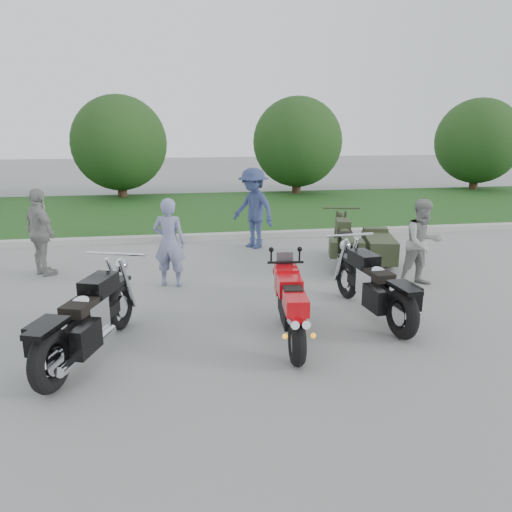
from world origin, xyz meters
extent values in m
plane|color=#969691|center=(0.00, 0.00, 0.00)|extent=(80.00, 80.00, 0.00)
cube|color=#ACAAA2|center=(0.00, 6.00, 0.07)|extent=(60.00, 0.30, 0.15)
cube|color=#295B1F|center=(0.00, 10.15, 0.07)|extent=(60.00, 8.00, 0.14)
cylinder|color=#3F2B1C|center=(-3.00, 13.50, 0.60)|extent=(0.36, 0.36, 1.20)
sphere|color=#1F3C16|center=(-3.00, 13.50, 2.20)|extent=(3.60, 3.60, 3.60)
cylinder|color=#3F2B1C|center=(4.00, 13.50, 0.60)|extent=(0.36, 0.36, 1.20)
sphere|color=#1F3C16|center=(4.00, 13.50, 2.20)|extent=(3.60, 3.60, 3.60)
cylinder|color=#3F2B1C|center=(12.00, 13.50, 0.60)|extent=(0.36, 0.36, 1.20)
sphere|color=#1F3C16|center=(12.00, 13.50, 2.20)|extent=(3.60, 3.60, 3.60)
torus|color=black|center=(0.35, -1.15, 0.29)|extent=(0.24, 0.59, 0.58)
torus|color=black|center=(0.49, 0.20, 0.28)|extent=(0.17, 0.57, 0.56)
cube|color=black|center=(0.41, -0.52, 0.51)|extent=(0.35, 0.86, 0.33)
cube|color=#BF070D|center=(0.44, -0.30, 0.77)|extent=(0.37, 0.54, 0.24)
cube|color=#BF070D|center=(0.37, -0.94, 0.73)|extent=(0.33, 0.54, 0.21)
cube|color=black|center=(0.40, -0.64, 0.80)|extent=(0.28, 0.35, 0.09)
cube|color=#BF070D|center=(0.47, 0.04, 0.73)|extent=(0.36, 0.41, 0.37)
cylinder|color=silver|center=(0.28, -1.19, 0.58)|extent=(0.15, 0.44, 0.20)
cylinder|color=silver|center=(0.41, -1.20, 0.58)|extent=(0.15, 0.44, 0.20)
torus|color=black|center=(-2.47, -1.30, 0.37)|extent=(0.42, 0.75, 0.73)
torus|color=black|center=(-1.89, 0.38, 0.34)|extent=(0.35, 0.69, 0.69)
cube|color=black|center=(-2.18, -0.46, 0.45)|extent=(0.65, 1.30, 0.15)
cube|color=silver|center=(-2.18, -0.46, 0.54)|extent=(0.47, 0.56, 0.38)
cube|color=black|center=(-2.07, -0.16, 0.84)|extent=(0.48, 0.66, 0.24)
cube|color=black|center=(-2.23, -0.61, 0.73)|extent=(0.46, 0.61, 0.13)
cube|color=black|center=(-2.47, -1.30, 0.75)|extent=(0.42, 0.64, 0.06)
cylinder|color=silver|center=(-2.12, -0.88, 0.30)|extent=(0.49, 1.15, 0.11)
torus|color=black|center=(1.96, -0.61, 0.36)|extent=(0.25, 0.73, 0.72)
torus|color=black|center=(1.79, 1.12, 0.34)|extent=(0.19, 0.68, 0.67)
cube|color=black|center=(1.87, 0.25, 0.44)|extent=(0.36, 1.28, 0.15)
cube|color=silver|center=(1.87, 0.25, 0.53)|extent=(0.36, 0.50, 0.37)
cube|color=black|center=(1.84, 0.57, 0.82)|extent=(0.35, 0.61, 0.23)
cube|color=black|center=(1.89, 0.10, 0.72)|extent=(0.35, 0.55, 0.13)
cube|color=black|center=(1.96, -0.61, 0.74)|extent=(0.29, 0.60, 0.06)
cylinder|color=silver|center=(2.10, -0.09, 0.29)|extent=(0.22, 1.16, 0.11)
torus|color=black|center=(2.23, 2.32, 0.35)|extent=(0.33, 0.72, 0.70)
torus|color=black|center=(2.63, 3.96, 0.33)|extent=(0.27, 0.67, 0.66)
cube|color=black|center=(2.43, 3.14, 0.43)|extent=(0.51, 1.25, 0.14)
cube|color=#313921|center=(2.43, 3.14, 0.51)|extent=(0.41, 0.52, 0.36)
cube|color=#313921|center=(2.50, 3.44, 0.80)|extent=(0.41, 0.62, 0.23)
cube|color=black|center=(2.39, 2.99, 0.70)|extent=(0.40, 0.57, 0.12)
cube|color=#313921|center=(2.23, 2.32, 0.72)|extent=(0.35, 0.60, 0.06)
cylinder|color=#313921|center=(2.52, 2.75, 0.29)|extent=(0.37, 1.12, 0.10)
cube|color=#313921|center=(3.10, 2.87, 0.41)|extent=(0.86, 1.43, 0.46)
torus|color=black|center=(3.35, 2.81, 0.29)|extent=(0.26, 0.59, 0.57)
imported|color=#787DA4|center=(-1.17, 2.30, 0.81)|extent=(0.68, 0.54, 1.63)
imported|color=gray|center=(3.36, 1.57, 0.80)|extent=(0.85, 0.71, 1.60)
imported|color=navy|center=(0.80, 4.98, 0.95)|extent=(1.30, 1.41, 1.90)
imported|color=gray|center=(-3.63, 3.41, 0.85)|extent=(0.95, 1.04, 1.71)
camera|label=1|loc=(-1.08, -6.60, 2.87)|focal=35.00mm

